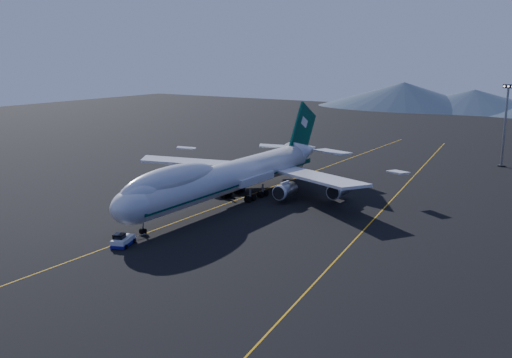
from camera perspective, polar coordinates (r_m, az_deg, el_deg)
The scene contains 6 objects.
ground at distance 122.68m, azimuth -2.60°, elevation -2.34°, with size 500.00×500.00×0.00m, color black.
taxiway_line_main at distance 122.67m, azimuth -2.60°, elevation -2.33°, with size 0.25×220.00×0.01m, color orange.
taxiway_line_side at distance 117.58m, azimuth 12.32°, elevation -3.27°, with size 0.25×200.00×0.01m, color orange.
boeing_747 at distance 121.36m, azimuth -2.61°, elevation 0.32°, with size 59.62×72.43×19.37m.
pushback_tug at distance 97.85m, azimuth -13.14°, elevation -6.11°, with size 3.98×5.39×2.11m.
floodlight_mast at distance 174.41m, azimuth 23.63°, elevation 4.93°, with size 2.84×2.13×23.00m.
Camera 1 is at (69.19, -96.39, 31.17)m, focal length 40.00 mm.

